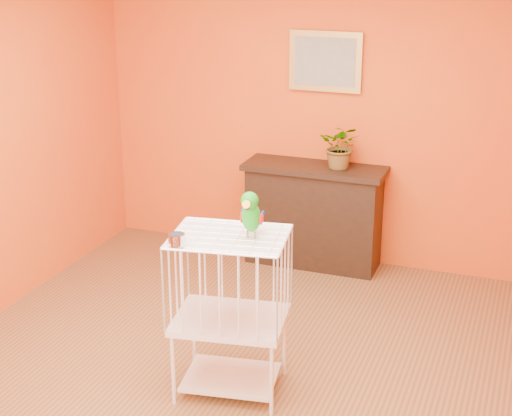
% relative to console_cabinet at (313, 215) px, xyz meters
% --- Properties ---
extents(ground, '(4.50, 4.50, 0.00)m').
position_rel_console_cabinet_xyz_m(ground, '(0.02, -2.04, -0.45)').
color(ground, brown).
rests_on(ground, ground).
extents(room_shell, '(4.50, 4.50, 4.50)m').
position_rel_console_cabinet_xyz_m(room_shell, '(0.02, -2.04, 1.13)').
color(room_shell, '#C75712').
rests_on(room_shell, ground).
extents(console_cabinet, '(1.21, 0.43, 0.90)m').
position_rel_console_cabinet_xyz_m(console_cabinet, '(0.00, 0.00, 0.00)').
color(console_cabinet, black).
rests_on(console_cabinet, ground).
extents(potted_plant, '(0.35, 0.39, 0.30)m').
position_rel_console_cabinet_xyz_m(potted_plant, '(0.23, 0.03, 0.59)').
color(potted_plant, '#26722D').
rests_on(potted_plant, console_cabinet).
extents(framed_picture, '(0.62, 0.04, 0.50)m').
position_rel_console_cabinet_xyz_m(framed_picture, '(0.02, 0.18, 1.30)').
color(framed_picture, '#B89142').
rests_on(framed_picture, room_shell).
extents(birdcage, '(0.75, 0.62, 1.05)m').
position_rel_console_cabinet_xyz_m(birdcage, '(0.09, -2.12, 0.10)').
color(birdcage, silver).
rests_on(birdcage, ground).
extents(feed_cup, '(0.10, 0.10, 0.07)m').
position_rel_console_cabinet_xyz_m(feed_cup, '(-0.13, -2.37, 0.64)').
color(feed_cup, silver).
rests_on(feed_cup, birdcage).
extents(parrot, '(0.15, 0.26, 0.30)m').
position_rel_console_cabinet_xyz_m(parrot, '(0.23, -2.10, 0.75)').
color(parrot, '#59544C').
rests_on(parrot, birdcage).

